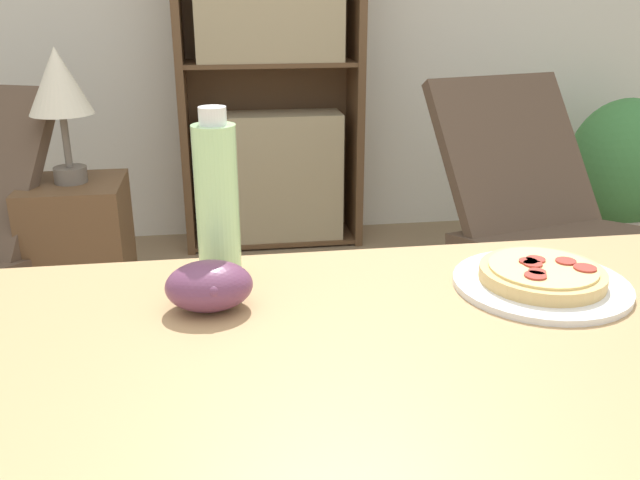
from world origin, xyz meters
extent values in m
cube|color=tan|center=(0.04, -0.08, 0.75)|extent=(1.36, 0.77, 0.03)
cylinder|color=tan|center=(0.66, 0.24, 0.37)|extent=(0.06, 0.06, 0.73)
cylinder|color=white|center=(0.36, 0.11, 0.77)|extent=(0.26, 0.26, 0.01)
cylinder|color=#DBB26B|center=(0.36, 0.11, 0.79)|extent=(0.19, 0.19, 0.02)
cylinder|color=#EACC7A|center=(0.36, 0.11, 0.80)|extent=(0.16, 0.16, 0.00)
cylinder|color=#A83328|center=(0.34, 0.09, 0.81)|extent=(0.03, 0.03, 0.00)
cylinder|color=#A83328|center=(0.35, 0.13, 0.81)|extent=(0.03, 0.03, 0.00)
cylinder|color=#A83328|center=(0.36, 0.13, 0.81)|extent=(0.03, 0.03, 0.00)
cylinder|color=#A83328|center=(0.40, 0.12, 0.81)|extent=(0.03, 0.03, 0.00)
cylinder|color=#A83328|center=(0.35, 0.11, 0.81)|extent=(0.03, 0.03, 0.00)
cylinder|color=#A83328|center=(0.42, 0.09, 0.81)|extent=(0.03, 0.03, 0.00)
cylinder|color=#A83328|center=(0.33, 0.07, 0.81)|extent=(0.03, 0.03, 0.00)
ellipsoid|color=#6B3856|center=(-0.13, 0.11, 0.80)|extent=(0.12, 0.10, 0.07)
sphere|color=#6B3856|center=(-0.12, 0.11, 0.79)|extent=(0.02, 0.02, 0.02)
sphere|color=#6B3856|center=(-0.15, 0.12, 0.78)|extent=(0.02, 0.02, 0.02)
sphere|color=#6B3856|center=(-0.16, 0.11, 0.81)|extent=(0.03, 0.03, 0.03)
sphere|color=#6B3856|center=(-0.13, 0.07, 0.81)|extent=(0.02, 0.02, 0.02)
sphere|color=#6B3856|center=(-0.11, 0.11, 0.81)|extent=(0.02, 0.02, 0.02)
sphere|color=#6B3856|center=(-0.16, 0.09, 0.80)|extent=(0.03, 0.03, 0.03)
cylinder|color=#B7EAA3|center=(-0.12, 0.23, 0.89)|extent=(0.07, 0.07, 0.24)
cylinder|color=white|center=(-0.12, 0.23, 1.02)|extent=(0.04, 0.04, 0.03)
cube|color=black|center=(1.05, 1.41, 0.05)|extent=(0.66, 0.67, 0.10)
cube|color=brown|center=(1.05, 1.33, 0.36)|extent=(0.70, 0.63, 0.14)
cube|color=brown|center=(0.99, 1.63, 0.60)|extent=(0.67, 0.54, 0.55)
cube|color=brown|center=(-0.27, 2.45, 0.87)|extent=(0.04, 0.31, 1.74)
cube|color=brown|center=(0.54, 2.45, 0.87)|extent=(0.04, 0.31, 1.74)
cube|color=brown|center=(0.13, 2.59, 0.87)|extent=(0.85, 0.01, 1.74)
cube|color=brown|center=(0.13, 2.45, 0.02)|extent=(0.78, 0.29, 0.02)
cube|color=tan|center=(0.13, 2.42, 0.34)|extent=(0.66, 0.22, 0.61)
cube|color=brown|center=(0.13, 2.45, 0.87)|extent=(0.78, 0.29, 0.02)
cube|color=brown|center=(-0.62, 1.58, 0.28)|extent=(0.34, 0.34, 0.57)
cylinder|color=#665B51|center=(-0.62, 1.58, 0.60)|extent=(0.11, 0.11, 0.05)
cylinder|color=#665B51|center=(-0.62, 1.58, 0.71)|extent=(0.02, 0.02, 0.18)
cone|color=beige|center=(-0.62, 1.58, 0.91)|extent=(0.21, 0.21, 0.22)
cylinder|color=#BCB2A3|center=(1.81, 2.17, 0.09)|extent=(0.29, 0.29, 0.18)
ellipsoid|color=#428442|center=(1.81, 2.17, 0.40)|extent=(0.55, 0.47, 0.64)
camera|label=1|loc=(-0.11, -0.77, 1.19)|focal=38.00mm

